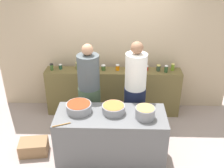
{
  "coord_description": "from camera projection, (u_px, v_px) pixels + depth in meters",
  "views": [
    {
      "loc": [
        0.12,
        -3.66,
        3.13
      ],
      "look_at": [
        0.0,
        0.35,
        1.05
      ],
      "focal_mm": 42.48,
      "sensor_mm": 36.0,
      "label": 1
    }
  ],
  "objects": [
    {
      "name": "cooking_pot_left",
      "position": [
        79.0,
        107.0,
        4.08
      ],
      "size": [
        0.39,
        0.39,
        0.14
      ],
      "color": "gray",
      "rests_on": "prep_table"
    },
    {
      "name": "cooking_pot_center",
      "position": [
        113.0,
        109.0,
        4.06
      ],
      "size": [
        0.35,
        0.35,
        0.13
      ],
      "color": "gray",
      "rests_on": "prep_table"
    },
    {
      "name": "preserve_jar_0",
      "position": [
        52.0,
        67.0,
        5.21
      ],
      "size": [
        0.07,
        0.07,
        0.13
      ],
      "color": "#3B5C28",
      "rests_on": "display_shelf"
    },
    {
      "name": "preserve_jar_3",
      "position": [
        93.0,
        67.0,
        5.22
      ],
      "size": [
        0.07,
        0.07,
        0.12
      ],
      "color": "#A42022",
      "rests_on": "display_shelf"
    },
    {
      "name": "preserve_jar_1",
      "position": [
        60.0,
        67.0,
        5.26
      ],
      "size": [
        0.07,
        0.07,
        0.1
      ],
      "color": "#254E36",
      "rests_on": "display_shelf"
    },
    {
      "name": "bread_crate",
      "position": [
        34.0,
        147.0,
        4.49
      ],
      "size": [
        0.51,
        0.39,
        0.23
      ],
      "primitive_type": "cube",
      "rotation": [
        0.0,
        0.0,
        0.15
      ],
      "color": "#8F6A48",
      "rests_on": "ground"
    },
    {
      "name": "preserve_jar_4",
      "position": [
        103.0,
        68.0,
        5.21
      ],
      "size": [
        0.09,
        0.09,
        0.11
      ],
      "color": "#395627",
      "rests_on": "display_shelf"
    },
    {
      "name": "preserve_jar_8",
      "position": [
        158.0,
        68.0,
        5.18
      ],
      "size": [
        0.08,
        0.08,
        0.12
      ],
      "color": "#31422E",
      "rests_on": "display_shelf"
    },
    {
      "name": "cook_with_tongs",
      "position": [
        89.0,
        96.0,
        4.65
      ],
      "size": [
        0.39,
        0.39,
        1.76
      ],
      "color": "#40543D",
      "rests_on": "ground"
    },
    {
      "name": "cook_in_cap",
      "position": [
        135.0,
        97.0,
        4.58
      ],
      "size": [
        0.37,
        0.37,
        1.82
      ],
      "color": "#141A33",
      "rests_on": "ground"
    },
    {
      "name": "preserve_jar_5",
      "position": [
        118.0,
        67.0,
        5.21
      ],
      "size": [
        0.08,
        0.08,
        0.12
      ],
      "color": "orange",
      "rests_on": "display_shelf"
    },
    {
      "name": "cooking_pot_right",
      "position": [
        145.0,
        113.0,
        3.92
      ],
      "size": [
        0.29,
        0.29,
        0.18
      ],
      "color": "gray",
      "rests_on": "prep_table"
    },
    {
      "name": "preserve_jar_10",
      "position": [
        173.0,
        67.0,
        5.2
      ],
      "size": [
        0.07,
        0.07,
        0.14
      ],
      "color": "olive",
      "rests_on": "display_shelf"
    },
    {
      "name": "preserve_jar_7",
      "position": [
        146.0,
        68.0,
        5.21
      ],
      "size": [
        0.08,
        0.08,
        0.1
      ],
      "color": "#AF2613",
      "rests_on": "display_shelf"
    },
    {
      "name": "prep_table",
      "position": [
        111.0,
        137.0,
        4.23
      ],
      "size": [
        1.7,
        0.7,
        0.86
      ],
      "primitive_type": "cube",
      "color": "slate",
      "rests_on": "ground"
    },
    {
      "name": "wooden_spoon",
      "position": [
        61.0,
        125.0,
        3.79
      ],
      "size": [
        0.25,
        0.12,
        0.02
      ],
      "primitive_type": "cylinder",
      "rotation": [
        1.57,
        0.0,
        5.12
      ],
      "color": "#9E703D",
      "rests_on": "prep_table"
    },
    {
      "name": "preserve_jar_9",
      "position": [
        166.0,
        69.0,
        5.12
      ],
      "size": [
        0.07,
        0.07,
        0.14
      ],
      "color": "#2B4826",
      "rests_on": "display_shelf"
    },
    {
      "name": "display_shelf",
      "position": [
        113.0,
        92.0,
        5.45
      ],
      "size": [
        2.7,
        0.36,
        0.97
      ],
      "primitive_type": "cube",
      "color": "brown",
      "rests_on": "ground"
    },
    {
      "name": "preserve_jar_2",
      "position": [
        78.0,
        66.0,
        5.25
      ],
      "size": [
        0.09,
        0.09,
        0.14
      ],
      "color": "olive",
      "rests_on": "display_shelf"
    },
    {
      "name": "preserve_jar_6",
      "position": [
        128.0,
        68.0,
        5.2
      ],
      "size": [
        0.09,
        0.09,
        0.11
      ],
      "color": "gold",
      "rests_on": "display_shelf"
    },
    {
      "name": "storefront_wall",
      "position": [
        114.0,
        39.0,
        5.29
      ],
      "size": [
        4.8,
        0.12,
        3.0
      ],
      "primitive_type": "cube",
      "color": "#C0A98B",
      "rests_on": "ground"
    },
    {
      "name": "ground",
      "position": [
        111.0,
        146.0,
        4.69
      ],
      "size": [
        12.0,
        12.0,
        0.0
      ],
      "primitive_type": "plane",
      "color": "#A7948F"
    }
  ]
}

